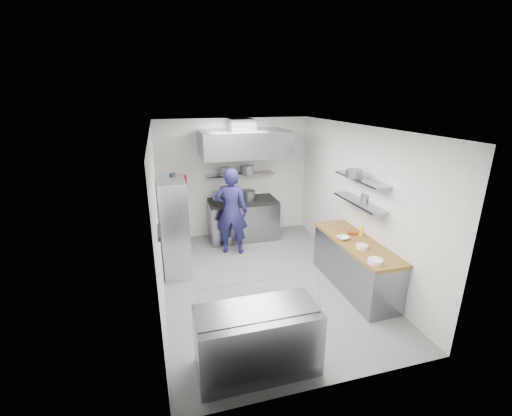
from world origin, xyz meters
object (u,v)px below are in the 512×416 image
object	(u,v)px
gas_range	(243,220)
wire_rack	(175,227)
display_case	(257,340)
chef	(232,211)

from	to	relation	value
gas_range	wire_rack	bearing A→B (deg)	-142.89
wire_rack	display_case	size ratio (longest dim) A/B	1.23
chef	wire_rack	size ratio (longest dim) A/B	1.02
gas_range	chef	world-z (taller)	chef
wire_rack	chef	bearing A→B (deg)	24.02
chef	wire_rack	xyz separation A→B (m)	(-1.22, -0.54, -0.02)
wire_rack	display_case	distance (m)	3.02
gas_range	chef	distance (m)	0.95
chef	gas_range	bearing A→B (deg)	-101.07
gas_range	wire_rack	size ratio (longest dim) A/B	0.86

